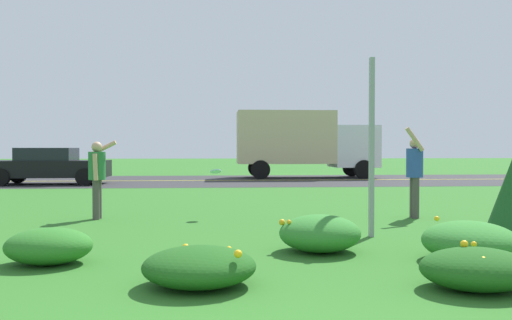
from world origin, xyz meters
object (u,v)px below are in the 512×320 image
at_px(sign_post_near_path, 371,147).
at_px(frisbee_pale_blue, 216,171).
at_px(person_thrower_green_shirt, 97,173).
at_px(car_black_center_left, 49,166).
at_px(box_truck_white, 304,141).
at_px(person_catcher_blue_shirt, 414,170).

bearing_deg(sign_post_near_path, frisbee_pale_blue, 134.53).
relative_size(sign_post_near_path, frisbee_pale_blue, 12.09).
distance_m(person_thrower_green_shirt, car_black_center_left, 11.55).
height_order(frisbee_pale_blue, car_black_center_left, car_black_center_left).
height_order(person_thrower_green_shirt, box_truck_white, box_truck_white).
bearing_deg(person_catcher_blue_shirt, car_black_center_left, 134.00).
height_order(sign_post_near_path, person_thrower_green_shirt, sign_post_near_path).
relative_size(person_thrower_green_shirt, frisbee_pale_blue, 6.67).
distance_m(sign_post_near_path, person_catcher_blue_shirt, 2.77).
bearing_deg(person_catcher_blue_shirt, frisbee_pale_blue, 175.29).
xyz_separation_m(sign_post_near_path, person_catcher_blue_shirt, (1.57, 2.23, -0.47)).
relative_size(person_thrower_green_shirt, car_black_center_left, 0.36).
bearing_deg(frisbee_pale_blue, box_truck_white, 73.71).
height_order(frisbee_pale_blue, box_truck_white, box_truck_white).
bearing_deg(person_thrower_green_shirt, sign_post_near_path, -27.21).
xyz_separation_m(person_catcher_blue_shirt, box_truck_white, (0.17, 14.93, 0.81)).
relative_size(person_thrower_green_shirt, box_truck_white, 0.24).
bearing_deg(box_truck_white, frisbee_pale_blue, -106.29).
distance_m(person_thrower_green_shirt, box_truck_white, 16.10).
bearing_deg(person_thrower_green_shirt, person_catcher_blue_shirt, -2.67).
bearing_deg(person_thrower_green_shirt, frisbee_pale_blue, 0.83).
distance_m(person_catcher_blue_shirt, box_truck_white, 14.95).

